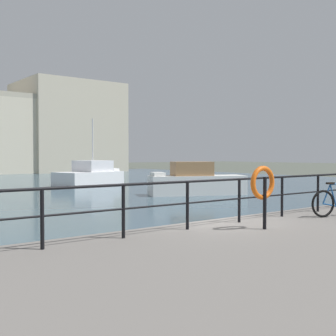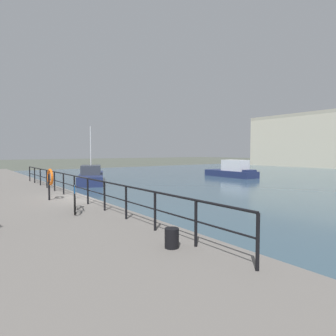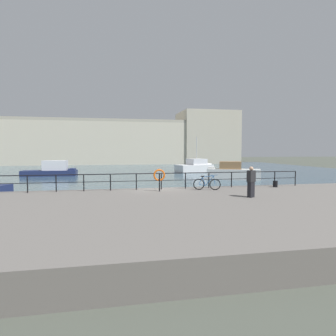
{
  "view_description": "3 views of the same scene",
  "coord_description": "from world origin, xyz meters",
  "px_view_note": "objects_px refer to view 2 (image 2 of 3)",
  "views": [
    {
      "loc": [
        -7.6,
        -8.04,
        2.65
      ],
      "look_at": [
        2.41,
        4.79,
        2.16
      ],
      "focal_mm": 46.95,
      "sensor_mm": 36.0,
      "label": 1
    },
    {
      "loc": [
        13.32,
        -5.05,
        3.14
      ],
      "look_at": [
        0.82,
        4.15,
        2.28
      ],
      "focal_mm": 30.82,
      "sensor_mm": 36.0,
      "label": 2
    },
    {
      "loc": [
        -2.97,
        -19.56,
        3.6
      ],
      "look_at": [
        1.54,
        3.32,
        2.15
      ],
      "focal_mm": 31.01,
      "sensor_mm": 36.0,
      "label": 3
    }
  ],
  "objects_px": {
    "moored_cabin_cruiser": "(232,171)",
    "mooring_bollard": "(172,238)",
    "moored_white_yacht": "(91,176)",
    "parked_bicycle": "(75,201)",
    "life_ring_stand": "(50,178)"
  },
  "relations": [
    {
      "from": "moored_cabin_cruiser",
      "to": "parked_bicycle",
      "type": "height_order",
      "value": "moored_cabin_cruiser"
    },
    {
      "from": "moored_white_yacht",
      "to": "mooring_bollard",
      "type": "distance_m",
      "value": 24.61
    },
    {
      "from": "moored_cabin_cruiser",
      "to": "mooring_bollard",
      "type": "height_order",
      "value": "moored_cabin_cruiser"
    },
    {
      "from": "mooring_bollard",
      "to": "life_ring_stand",
      "type": "xyz_separation_m",
      "value": [
        -8.3,
        -0.48,
        0.75
      ]
    },
    {
      "from": "moored_cabin_cruiser",
      "to": "mooring_bollard",
      "type": "distance_m",
      "value": 30.98
    },
    {
      "from": "parked_bicycle",
      "to": "life_ring_stand",
      "type": "xyz_separation_m",
      "value": [
        -3.14,
        -0.04,
        0.59
      ]
    },
    {
      "from": "moored_cabin_cruiser",
      "to": "mooring_bollard",
      "type": "xyz_separation_m",
      "value": [
        19.33,
        -24.2,
        0.44
      ]
    },
    {
      "from": "parked_bicycle",
      "to": "life_ring_stand",
      "type": "distance_m",
      "value": 3.19
    },
    {
      "from": "moored_cabin_cruiser",
      "to": "life_ring_stand",
      "type": "xyz_separation_m",
      "value": [
        11.03,
        -24.68,
        1.19
      ]
    },
    {
      "from": "life_ring_stand",
      "to": "mooring_bollard",
      "type": "bearing_deg",
      "value": 3.32
    },
    {
      "from": "moored_white_yacht",
      "to": "life_ring_stand",
      "type": "relative_size",
      "value": 6.68
    },
    {
      "from": "moored_white_yacht",
      "to": "life_ring_stand",
      "type": "bearing_deg",
      "value": 176.21
    },
    {
      "from": "moored_cabin_cruiser",
      "to": "life_ring_stand",
      "type": "height_order",
      "value": "life_ring_stand"
    },
    {
      "from": "moored_cabin_cruiser",
      "to": "life_ring_stand",
      "type": "relative_size",
      "value": 5.22
    },
    {
      "from": "moored_cabin_cruiser",
      "to": "parked_bicycle",
      "type": "xyz_separation_m",
      "value": [
        14.17,
        -24.65,
        0.61
      ]
    }
  ]
}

